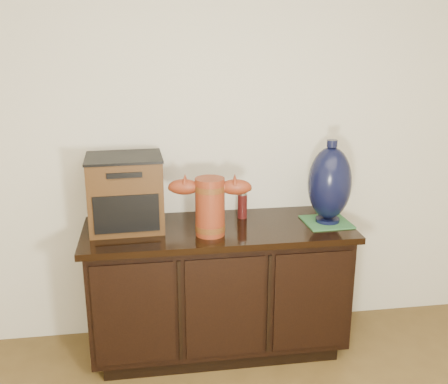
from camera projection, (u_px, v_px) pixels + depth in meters
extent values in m
plane|color=beige|center=(211.00, 119.00, 2.95)|extent=(4.50, 0.00, 4.50)
cube|color=black|center=(218.00, 341.00, 3.06)|extent=(1.29, 0.45, 0.08)
cube|color=black|center=(218.00, 285.00, 2.96)|extent=(1.40, 0.50, 0.64)
cube|color=black|center=(218.00, 230.00, 2.86)|extent=(1.46, 0.56, 0.03)
cube|color=black|center=(134.00, 315.00, 2.65)|extent=(0.41, 0.01, 0.56)
cube|color=black|center=(225.00, 308.00, 2.72)|extent=(0.41, 0.01, 0.56)
cube|color=black|center=(312.00, 301.00, 2.78)|extent=(0.41, 0.01, 0.56)
cylinder|color=maroon|center=(210.00, 207.00, 2.70)|extent=(0.18, 0.18, 0.31)
cylinder|color=#391A0B|center=(210.00, 227.00, 2.73)|extent=(0.18, 0.18, 0.03)
cylinder|color=#391A0B|center=(210.00, 188.00, 2.67)|extent=(0.18, 0.18, 0.03)
ellipsoid|color=maroon|center=(184.00, 187.00, 2.67)|extent=(0.17, 0.10, 0.08)
ellipsoid|color=maroon|center=(236.00, 187.00, 2.67)|extent=(0.17, 0.10, 0.08)
cube|color=#402610|center=(126.00, 194.00, 2.79)|extent=(0.40, 0.32, 0.38)
cube|color=black|center=(127.00, 214.00, 2.66)|extent=(0.33, 0.02, 0.20)
cube|color=black|center=(124.00, 157.00, 2.73)|extent=(0.41, 0.33, 0.01)
cube|color=#2E6636|center=(326.00, 222.00, 2.91)|extent=(0.26, 0.26, 0.01)
cylinder|color=black|center=(327.00, 220.00, 2.91)|extent=(0.13, 0.13, 0.02)
ellipsoid|color=black|center=(330.00, 183.00, 2.85)|extent=(0.25, 0.25, 0.40)
cylinder|color=black|center=(332.00, 143.00, 2.79)|extent=(0.06, 0.06, 0.04)
cylinder|color=#601210|center=(242.00, 206.00, 2.97)|extent=(0.05, 0.05, 0.14)
cylinder|color=silver|center=(242.00, 193.00, 2.95)|extent=(0.05, 0.05, 0.02)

